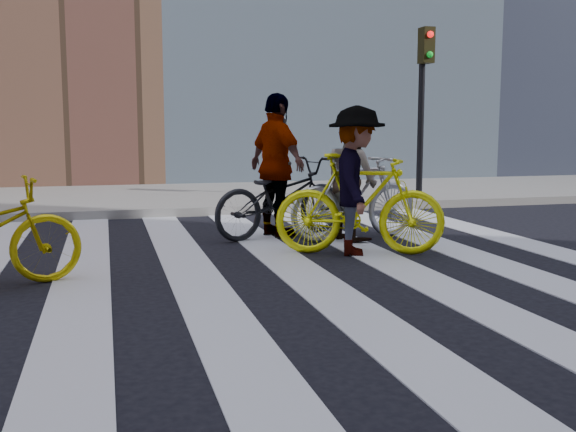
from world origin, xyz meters
name	(u,v)px	position (x,y,z in m)	size (l,w,h in m)	color
ground	(255,282)	(0.00, 0.00, 0.00)	(100.00, 100.00, 0.00)	black
sidewalk_far	(177,198)	(0.00, 7.50, 0.07)	(100.00, 5.00, 0.15)	gray
zebra_crosswalk	(255,281)	(0.00, 0.00, 0.01)	(8.25, 10.00, 0.01)	silver
traffic_signal	(424,85)	(4.40, 5.32, 2.28)	(0.22, 0.42, 3.33)	black
bike_silver_mid	(355,197)	(1.83, 2.10, 0.58)	(0.55, 1.94, 1.17)	#B2B6BC
bike_yellow_right	(360,204)	(1.51, 1.08, 0.60)	(0.57, 2.00, 1.20)	#F8FF0E
bike_dark_rear	(281,197)	(0.93, 2.59, 0.55)	(0.73, 2.09, 1.10)	black
rider_mid	(352,179)	(1.78, 2.10, 0.82)	(0.80, 0.62, 1.64)	slate
rider_right	(356,181)	(1.46, 1.08, 0.88)	(1.14, 0.65, 1.76)	slate
rider_rear	(277,166)	(0.88, 2.59, 0.98)	(1.15, 0.48, 1.97)	slate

